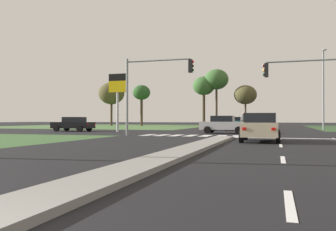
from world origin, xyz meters
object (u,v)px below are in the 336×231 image
object	(u,v)px
treeline_third	(204,86)
treeline_fourth	(216,80)
treeline_fifth	(245,95)
car_teal_fourth	(235,122)
treeline_near	(111,94)
treeline_second	(142,93)
car_silver_near	(224,124)
traffic_signal_near_right	(313,81)
traffic_signal_near_left	(151,81)
street_lamp_third	(323,86)
fuel_price_totem	(118,90)
pedestrian_at_median	(243,119)
car_white_third	(226,123)
car_black_fifth	(73,124)
car_beige_second	(261,127)

from	to	relation	value
treeline_third	treeline_fourth	distance (m)	2.42
treeline_fourth	treeline_fifth	bearing A→B (deg)	-4.32
car_teal_fourth	treeline_near	size ratio (longest dim) A/B	0.54
treeline_second	treeline_fourth	distance (m)	14.55
car_silver_near	treeline_fifth	world-z (taller)	treeline_fifth
treeline_fourth	traffic_signal_near_right	bearing A→B (deg)	-70.93
traffic_signal_near_left	street_lamp_third	world-z (taller)	street_lamp_third
fuel_price_totem	treeline_third	xyz separation A→B (m)	(2.89, 28.25, 2.73)
fuel_price_totem	treeline_near	world-z (taller)	treeline_near
pedestrian_at_median	treeline_fifth	size ratio (longest dim) A/B	0.28
car_white_third	pedestrian_at_median	world-z (taller)	pedestrian_at_median
car_black_fifth	traffic_signal_near_left	size ratio (longest dim) A/B	0.71
car_beige_second	treeline_second	distance (m)	47.51
treeline_fourth	car_silver_near	bearing A→B (deg)	-79.41
treeline_near	treeline_third	bearing A→B (deg)	-6.97
car_white_third	treeline_fourth	distance (m)	21.62
treeline_near	traffic_signal_near_left	bearing A→B (deg)	-59.93
car_white_third	street_lamp_third	size ratio (longest dim) A/B	0.49
pedestrian_at_median	treeline_fourth	bearing A→B (deg)	-157.60
car_white_third	treeline_third	distance (m)	21.74
pedestrian_at_median	treeline_fifth	bearing A→B (deg)	-171.18
pedestrian_at_median	treeline_near	xyz separation A→B (m)	(-26.99, 21.76, 4.89)
treeline_third	traffic_signal_near_right	bearing A→B (deg)	-67.77
car_beige_second	street_lamp_third	distance (m)	24.85
car_beige_second	street_lamp_third	size ratio (longest dim) A/B	0.47
traffic_signal_near_right	car_silver_near	bearing A→B (deg)	136.25
car_teal_fourth	treeline_third	distance (m)	13.68
traffic_signal_near_left	treeline_near	xyz separation A→B (m)	(-21.53, 37.18, 2.12)
traffic_signal_near_left	fuel_price_totem	xyz separation A→B (m)	(-5.84, 6.66, 0.07)
street_lamp_third	treeline_second	world-z (taller)	street_lamp_third
treeline_fourth	treeline_near	bearing A→B (deg)	173.99
car_silver_near	car_beige_second	xyz separation A→B (m)	(3.59, -10.84, 0.02)
car_silver_near	pedestrian_at_median	xyz separation A→B (m)	(0.90, 8.95, 0.51)
car_teal_fourth	treeline_third	xyz separation A→B (m)	(-6.46, 10.41, 6.08)
car_teal_fourth	treeline_fourth	bearing A→B (deg)	-67.76
treeline_third	treeline_fifth	xyz separation A→B (m)	(7.03, -0.28, -1.63)
car_black_fifth	treeline_fifth	size ratio (longest dim) A/B	0.61
treeline_near	treeline_second	bearing A→B (deg)	-4.03
car_silver_near	traffic_signal_near_left	size ratio (longest dim) A/B	0.72
car_silver_near	car_white_third	bearing A→B (deg)	-173.07
car_silver_near	treeline_fifth	xyz separation A→B (m)	(-0.47, 28.16, 4.45)
car_teal_fourth	pedestrian_at_median	world-z (taller)	pedestrian_at_median
treeline_second	treeline_third	world-z (taller)	treeline_third
car_teal_fourth	car_silver_near	bearing A→B (deg)	93.30
car_teal_fourth	traffic_signal_near_left	distance (m)	24.97
street_lamp_third	treeline_fourth	size ratio (longest dim) A/B	0.93
car_teal_fourth	traffic_signal_near_right	distance (m)	25.88
car_silver_near	car_white_third	xyz separation A→B (m)	(-1.04, 8.59, -0.02)
traffic_signal_near_left	treeline_third	size ratio (longest dim) A/B	0.68
pedestrian_at_median	treeline_second	size ratio (longest dim) A/B	0.25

